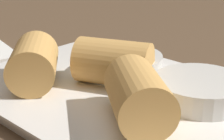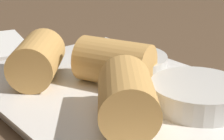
{
  "view_description": "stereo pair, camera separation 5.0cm",
  "coord_description": "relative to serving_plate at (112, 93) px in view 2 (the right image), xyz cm",
  "views": [
    {
      "loc": [
        27.8,
        -25.64,
        20.41
      ],
      "look_at": [
        1.43,
        2.56,
        5.58
      ],
      "focal_mm": 60.0,
      "sensor_mm": 36.0,
      "label": 1
    },
    {
      "loc": [
        31.23,
        -21.99,
        20.41
      ],
      "look_at": [
        1.43,
        2.56,
        5.58
      ],
      "focal_mm": 60.0,
      "sensor_mm": 36.0,
      "label": 2
    }
  ],
  "objects": [
    {
      "name": "serving_plate",
      "position": [
        0.0,
        0.0,
        0.0
      ],
      "size": [
        32.75,
        24.45,
        1.5
      ],
      "color": "white",
      "rests_on": "table_surface"
    },
    {
      "name": "table_surface",
      "position": [
        -1.43,
        -2.56,
        -1.76
      ],
      "size": [
        180.0,
        140.0,
        2.0
      ],
      "color": "brown",
      "rests_on": "ground"
    },
    {
      "name": "roll_front_left",
      "position": [
        6.73,
        -3.83,
        3.35
      ],
      "size": [
        9.77,
        9.23,
        5.21
      ],
      "color": "#DBA356",
      "rests_on": "serving_plate"
    },
    {
      "name": "roll_back_left",
      "position": [
        -1.03,
        0.65,
        3.35
      ],
      "size": [
        9.71,
        8.11,
        5.21
      ],
      "color": "#DBA356",
      "rests_on": "serving_plate"
    },
    {
      "name": "dipping_bowl_near",
      "position": [
        -2.04,
        4.13,
        2.03
      ],
      "size": [
        9.63,
        9.63,
        2.37
      ],
      "color": "silver",
      "rests_on": "serving_plate"
    },
    {
      "name": "roll_front_right",
      "position": [
        -7.5,
        -4.99,
        3.35
      ],
      "size": [
        9.68,
        9.43,
        5.21
      ],
      "color": "#DBA356",
      "rests_on": "serving_plate"
    },
    {
      "name": "dipping_bowl_far",
      "position": [
        8.89,
        3.82,
        2.03
      ],
      "size": [
        9.63,
        9.63,
        2.37
      ],
      "color": "silver",
      "rests_on": "serving_plate"
    }
  ]
}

